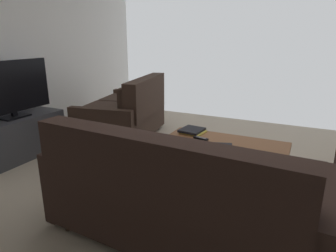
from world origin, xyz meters
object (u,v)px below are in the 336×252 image
at_px(tv_stand, 18,138).
at_px(flat_tv, 10,89).
at_px(tv_remote, 201,138).
at_px(loveseat_near, 127,114).
at_px(loose_magazine, 218,147).
at_px(book_stack, 192,131).
at_px(sofa_main, 178,194).
at_px(coffee_table, 224,148).

bearing_deg(tv_stand, flat_tv, -117.69).
bearing_deg(flat_tv, tv_stand, 62.31).
bearing_deg(tv_remote, loveseat_near, -26.73).
bearing_deg(tv_remote, tv_stand, 12.87).
xyz_separation_m(loveseat_near, tv_stand, (0.80, 1.18, -0.12)).
distance_m(tv_remote, loose_magazine, 0.26).
bearing_deg(tv_stand, loose_magazine, -171.53).
bearing_deg(tv_stand, tv_remote, -167.13).
bearing_deg(book_stack, loose_magazine, 141.05).
bearing_deg(sofa_main, tv_stand, -13.38).
distance_m(book_stack, loose_magazine, 0.50).
relative_size(sofa_main, loose_magazine, 7.11).
xyz_separation_m(flat_tv, loose_magazine, (-2.39, -0.36, -0.44)).
bearing_deg(loveseat_near, tv_stand, 55.91).
bearing_deg(book_stack, tv_stand, 18.45).
bearing_deg(loose_magazine, tv_remote, 40.31).
height_order(flat_tv, book_stack, flat_tv).
height_order(loveseat_near, tv_stand, loveseat_near).
bearing_deg(loose_magazine, flat_tv, 80.48).
bearing_deg(flat_tv, sofa_main, 166.60).
relative_size(tv_stand, flat_tv, 1.08).
bearing_deg(loveseat_near, loose_magazine, 152.54).
relative_size(loveseat_near, book_stack, 5.63).
bearing_deg(book_stack, tv_remote, 133.00).
height_order(sofa_main, coffee_table, sofa_main).
xyz_separation_m(sofa_main, coffee_table, (-0.03, -1.08, -0.03)).
bearing_deg(coffee_table, loveseat_near, -22.45).
height_order(book_stack, loose_magazine, book_stack).
xyz_separation_m(sofa_main, book_stack, (0.38, -1.23, 0.06)).
bearing_deg(coffee_table, tv_remote, 5.05).
relative_size(sofa_main, coffee_table, 1.61).
bearing_deg(tv_stand, book_stack, -161.55).
height_order(sofa_main, book_stack, sofa_main).
relative_size(loveseat_near, loose_magazine, 5.59).
bearing_deg(tv_stand, coffee_table, -167.91).
relative_size(tv_stand, book_stack, 4.10).
relative_size(book_stack, loose_magazine, 0.99).
bearing_deg(coffee_table, flat_tv, 12.07).
xyz_separation_m(tv_stand, flat_tv, (-0.00, -0.00, 0.60)).
xyz_separation_m(coffee_table, tv_remote, (0.25, 0.02, 0.07)).
distance_m(tv_stand, book_stack, 2.12).
xyz_separation_m(sofa_main, tv_stand, (2.38, -0.57, -0.12)).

